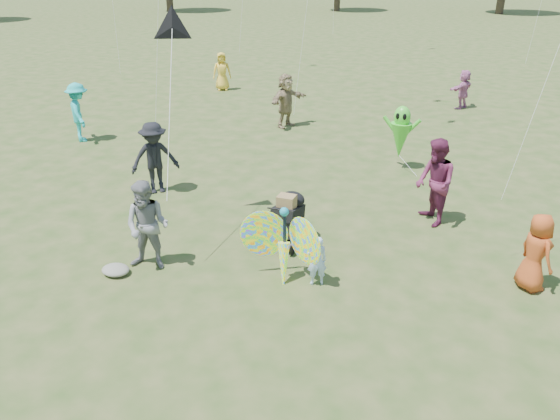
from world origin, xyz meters
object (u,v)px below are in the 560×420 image
(adult_man, at_px, (147,226))
(crowd_d, at_px, (286,100))
(crowd_e, at_px, (435,183))
(crowd_j, at_px, (463,89))
(crowd_b, at_px, (155,158))
(butterfly_kite, at_px, (284,246))
(crowd_a, at_px, (536,252))
(crowd_i, at_px, (79,112))
(alien_kite, at_px, (400,134))
(child_girl, at_px, (317,261))
(jogging_stroller, at_px, (288,216))
(crowd_g, at_px, (222,71))

(adult_man, bearing_deg, crowd_d, 85.41)
(crowd_e, relative_size, crowd_j, 1.30)
(crowd_b, xyz_separation_m, butterfly_kite, (4.34, -2.55, -0.21))
(crowd_a, relative_size, crowd_i, 0.78)
(crowd_d, bearing_deg, alien_kite, -102.04)
(adult_man, bearing_deg, crowd_i, 127.32)
(crowd_a, bearing_deg, child_girl, 72.06)
(crowd_a, bearing_deg, adult_man, 67.97)
(jogging_stroller, bearing_deg, adult_man, -138.76)
(crowd_e, relative_size, butterfly_kite, 1.08)
(crowd_j, height_order, jogging_stroller, crowd_j)
(crowd_g, relative_size, crowd_j, 1.10)
(crowd_e, bearing_deg, butterfly_kite, -64.66)
(child_girl, height_order, crowd_i, crowd_i)
(butterfly_kite, bearing_deg, crowd_a, 17.93)
(crowd_d, xyz_separation_m, crowd_i, (-5.35, -3.84, 0.01))
(butterfly_kite, bearing_deg, crowd_e, 57.22)
(crowd_d, distance_m, crowd_e, 8.02)
(child_girl, xyz_separation_m, crowd_e, (1.53, 3.25, 0.47))
(crowd_a, relative_size, crowd_g, 0.89)
(crowd_i, relative_size, crowd_j, 1.25)
(crowd_e, relative_size, jogging_stroller, 1.73)
(adult_man, xyz_separation_m, crowd_e, (4.57, 3.84, 0.09))
(child_girl, relative_size, crowd_d, 0.53)
(crowd_b, height_order, butterfly_kite, crowd_b)
(crowd_j, bearing_deg, alien_kite, 17.27)
(child_girl, bearing_deg, crowd_d, -94.79)
(crowd_a, bearing_deg, crowd_d, 6.56)
(child_girl, distance_m, adult_man, 3.12)
(butterfly_kite, distance_m, alien_kite, 6.45)
(child_girl, distance_m, jogging_stroller, 1.59)
(crowd_g, relative_size, crowd_i, 0.88)
(crowd_d, bearing_deg, child_girl, -136.03)
(alien_kite, bearing_deg, butterfly_kite, -97.37)
(adult_man, xyz_separation_m, crowd_g, (-5.61, 13.75, -0.06))
(adult_man, relative_size, crowd_j, 1.18)
(crowd_e, height_order, crowd_i, crowd_e)
(crowd_a, height_order, butterfly_kite, butterfly_kite)
(child_girl, relative_size, crowd_i, 0.52)
(crowd_j, bearing_deg, jogging_stroller, 14.85)
(crowd_a, relative_size, butterfly_kite, 0.81)
(crowd_a, distance_m, crowd_e, 2.80)
(crowd_a, relative_size, crowd_b, 0.80)
(crowd_b, bearing_deg, butterfly_kite, -73.08)
(crowd_a, height_order, crowd_d, crowd_d)
(crowd_d, height_order, butterfly_kite, crowd_d)
(crowd_e, height_order, crowd_j, crowd_e)
(crowd_g, bearing_deg, alien_kite, -67.00)
(child_girl, bearing_deg, alien_kite, -121.29)
(adult_man, relative_size, crowd_e, 0.91)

